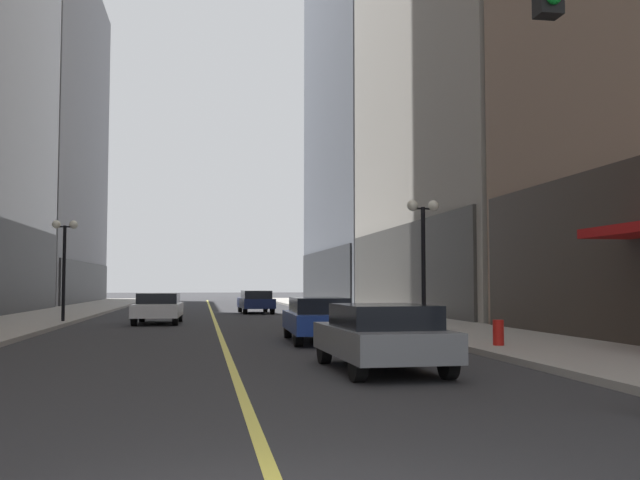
{
  "coord_description": "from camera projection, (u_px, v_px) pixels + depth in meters",
  "views": [
    {
      "loc": [
        -0.65,
        -4.61,
        1.73
      ],
      "look_at": [
        5.94,
        34.87,
        4.18
      ],
      "focal_mm": 40.01,
      "sensor_mm": 36.0,
      "label": 1
    }
  ],
  "objects": [
    {
      "name": "car_blue",
      "position": [
        318.0,
        318.0,
        21.16
      ],
      "size": [
        1.85,
        4.62,
        1.32
      ],
      "color": "navy",
      "rests_on": "ground"
    },
    {
      "name": "ground_plane",
      "position": [
        213.0,
        315.0,
        38.99
      ],
      "size": [
        200.0,
        200.0,
        0.0
      ],
      "primitive_type": "plane",
      "color": "#2D2D30"
    },
    {
      "name": "building_right_far",
      "position": [
        405.0,
        93.0,
        67.84
      ],
      "size": [
        15.91,
        26.0,
        39.8
      ],
      "color": "slate",
      "rests_on": "ground"
    },
    {
      "name": "sidewalk_left",
      "position": [
        55.0,
        315.0,
        37.64
      ],
      "size": [
        4.5,
        78.0,
        0.15
      ],
      "primitive_type": "cube",
      "color": "#9E9991",
      "rests_on": "ground"
    },
    {
      "name": "lane_centre_stripe",
      "position": [
        213.0,
        315.0,
        38.99
      ],
      "size": [
        0.16,
        70.0,
        0.01
      ],
      "primitive_type": "cube",
      "color": "#E5D64C",
      "rests_on": "ground"
    },
    {
      "name": "street_lamp_left_far",
      "position": [
        64.0,
        248.0,
        30.28
      ],
      "size": [
        1.06,
        0.36,
        4.43
      ],
      "color": "black",
      "rests_on": "ground"
    },
    {
      "name": "car_navy",
      "position": [
        256.0,
        301.0,
        41.68
      ],
      "size": [
        1.95,
        4.53,
        1.32
      ],
      "color": "#141E4C",
      "rests_on": "ground"
    },
    {
      "name": "fire_hydrant_right",
      "position": [
        498.0,
        335.0,
        18.27
      ],
      "size": [
        0.28,
        0.28,
        0.8
      ],
      "primitive_type": "cylinder",
      "color": "red",
      "rests_on": "ground"
    },
    {
      "name": "car_grey",
      "position": [
        381.0,
        335.0,
        14.09
      ],
      "size": [
        2.05,
        4.26,
        1.32
      ],
      "color": "slate",
      "rests_on": "ground"
    },
    {
      "name": "sidewalk_right",
      "position": [
        360.0,
        313.0,
        40.35
      ],
      "size": [
        4.5,
        78.0,
        0.15
      ],
      "primitive_type": "cube",
      "color": "#9E9991",
      "rests_on": "ground"
    },
    {
      "name": "street_lamp_right_mid",
      "position": [
        423.0,
        236.0,
        22.93
      ],
      "size": [
        1.06,
        0.36,
        4.43
      ],
      "color": "black",
      "rests_on": "ground"
    },
    {
      "name": "car_white",
      "position": [
        158.0,
        307.0,
        30.92
      ],
      "size": [
        2.04,
        4.46,
        1.32
      ],
      "color": "silver",
      "rests_on": "ground"
    },
    {
      "name": "building_left_far",
      "position": [
        2.0,
        133.0,
        61.58
      ],
      "size": [
        14.84,
        26.0,
        29.55
      ],
      "color": "gray",
      "rests_on": "ground"
    }
  ]
}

